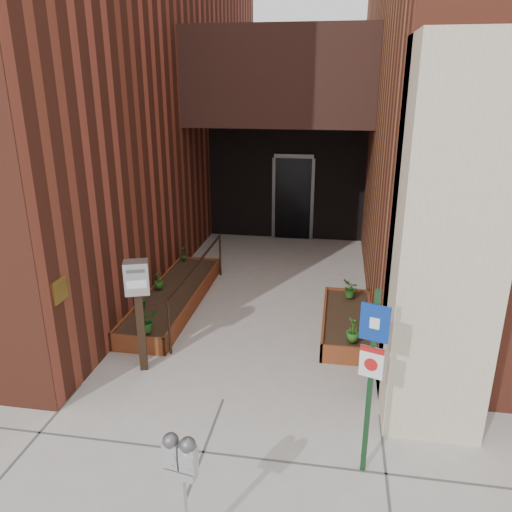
% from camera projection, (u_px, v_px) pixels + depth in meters
% --- Properties ---
extents(ground, '(80.00, 80.00, 0.00)m').
position_uv_depth(ground, '(223.00, 399.00, 6.52)').
color(ground, '#9E9991').
rests_on(ground, ground).
extents(architecture, '(20.00, 14.60, 10.00)m').
position_uv_depth(architecture, '(279.00, 32.00, 11.31)').
color(architecture, brown).
rests_on(architecture, ground).
extents(planter_left, '(0.90, 3.60, 0.30)m').
position_uv_depth(planter_left, '(174.00, 298.00, 9.23)').
color(planter_left, brown).
rests_on(planter_left, ground).
extents(planter_right, '(0.80, 2.20, 0.30)m').
position_uv_depth(planter_right, '(347.00, 323.00, 8.28)').
color(planter_right, brown).
rests_on(planter_right, ground).
extents(handrail, '(0.04, 3.34, 0.90)m').
position_uv_depth(handrail, '(198.00, 270.00, 8.90)').
color(handrail, black).
rests_on(handrail, ground).
extents(parking_meter, '(0.30, 0.16, 1.29)m').
position_uv_depth(parking_meter, '(181.00, 465.00, 4.04)').
color(parking_meter, '#B7B7BA').
rests_on(parking_meter, ground).
extents(sign_post, '(0.28, 0.11, 2.10)m').
position_uv_depth(sign_post, '(371.00, 366.00, 4.91)').
color(sign_post, '#13361A').
rests_on(sign_post, ground).
extents(payment_dropbox, '(0.39, 0.34, 1.65)m').
position_uv_depth(payment_dropbox, '(138.00, 293.00, 6.83)').
color(payment_dropbox, black).
rests_on(payment_dropbox, ground).
extents(shrub_left_a, '(0.48, 0.48, 0.37)m').
position_uv_depth(shrub_left_a, '(146.00, 320.00, 7.61)').
color(shrub_left_a, '#1E5919').
rests_on(shrub_left_a, planter_left).
extents(shrub_left_b, '(0.23, 0.23, 0.35)m').
position_uv_depth(shrub_left_b, '(141.00, 298.00, 8.42)').
color(shrub_left_b, '#17511C').
rests_on(shrub_left_b, planter_left).
extents(shrub_left_c, '(0.26, 0.26, 0.32)m').
position_uv_depth(shrub_left_c, '(158.00, 280.00, 9.21)').
color(shrub_left_c, '#275F1B').
rests_on(shrub_left_c, planter_left).
extents(shrub_left_d, '(0.22, 0.22, 0.34)m').
position_uv_depth(shrub_left_d, '(184.00, 252.00, 10.65)').
color(shrub_left_d, '#205C1A').
rests_on(shrub_left_d, planter_left).
extents(shrub_right_a, '(0.22, 0.22, 0.37)m').
position_uv_depth(shrub_right_a, '(353.00, 330.00, 7.31)').
color(shrub_right_a, '#275B1A').
rests_on(shrub_right_a, planter_right).
extents(shrub_right_b, '(0.18, 0.18, 0.32)m').
position_uv_depth(shrub_right_b, '(364.00, 309.00, 8.05)').
color(shrub_right_b, '#185618').
rests_on(shrub_right_b, planter_right).
extents(shrub_right_c, '(0.31, 0.31, 0.33)m').
position_uv_depth(shrub_right_c, '(350.00, 289.00, 8.80)').
color(shrub_right_c, '#265E1A').
rests_on(shrub_right_c, planter_right).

